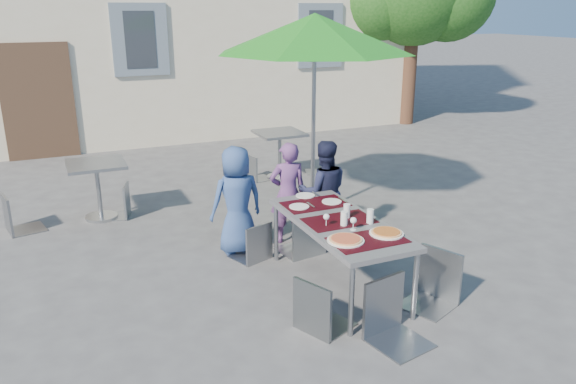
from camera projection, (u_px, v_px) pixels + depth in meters
name	position (u px, v px, depth m)	size (l,w,h in m)	color
ground	(297.00, 321.00, 5.30)	(90.00, 90.00, 0.00)	#454547
dining_table	(339.00, 226.00, 5.74)	(0.80, 1.85, 0.76)	#3F3F44
pizza_near_left	(346.00, 240.00, 5.21)	(0.35, 0.35, 0.03)	white
pizza_near_right	(386.00, 233.00, 5.37)	(0.33, 0.33, 0.03)	white
glassware	(351.00, 216.00, 5.62)	(0.51, 0.38, 0.15)	silver
place_settings	(312.00, 201.00, 6.27)	(0.66, 0.53, 0.01)	white
child_0	(237.00, 200.00, 6.62)	(0.64, 0.41, 1.30)	#304C86
child_1	(288.00, 193.00, 6.92)	(0.47, 0.31, 1.28)	#623874
child_2	(324.00, 192.00, 6.94)	(0.63, 0.36, 1.30)	#1B1E3B
chair_0	(254.00, 219.00, 6.43)	(0.50, 0.50, 0.87)	gray
chair_1	(304.00, 205.00, 6.54)	(0.54, 0.54, 1.06)	#92999D
chair_2	(337.00, 209.00, 6.81)	(0.37, 0.38, 0.84)	gray
chair_3	(320.00, 274.00, 4.97)	(0.57, 0.57, 0.97)	gray
chair_4	(438.00, 246.00, 5.45)	(0.60, 0.60, 1.03)	gray
chair_5	(394.00, 275.00, 4.84)	(0.55, 0.55, 1.06)	gray
patio_umbrella	(315.00, 35.00, 7.25)	(2.63, 2.63, 2.75)	#B1B4B9
cafe_table_0	(97.00, 179.00, 7.69)	(0.76, 0.76, 0.81)	#B1B4B9
bg_chair_l_0	(12.00, 190.00, 7.23)	(0.52, 0.51, 0.98)	gray
bg_chair_r_0	(118.00, 182.00, 7.79)	(0.49, 0.49, 0.89)	#90959B
cafe_table_1	(280.00, 145.00, 9.54)	(0.76, 0.76, 0.81)	#B1B4B9
bg_chair_l_1	(255.00, 152.00, 9.47)	(0.44, 0.44, 0.84)	gray
bg_chair_r_1	(322.00, 146.00, 9.92)	(0.47, 0.47, 0.84)	gray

